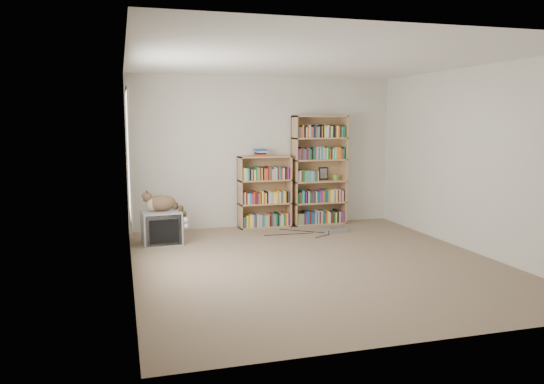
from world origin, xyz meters
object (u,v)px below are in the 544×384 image
object	(u,v)px
bookcase_short	(264,195)
dvd_player	(334,230)
bookcase_tall	(319,173)
crt_tv	(161,227)
cat	(165,205)

from	to	relation	value
bookcase_short	dvd_player	distance (m)	1.31
bookcase_short	bookcase_tall	bearing A→B (deg)	-0.04
bookcase_short	dvd_player	xyz separation A→B (m)	(0.97, -0.73, -0.50)
crt_tv	bookcase_short	world-z (taller)	bookcase_short
dvd_player	bookcase_short	bearing A→B (deg)	134.66
crt_tv	dvd_player	xyz separation A→B (m)	(2.72, 0.03, -0.20)
crt_tv	dvd_player	distance (m)	2.73
cat	bookcase_short	world-z (taller)	bookcase_short
crt_tv	cat	distance (m)	0.33
crt_tv	bookcase_tall	bearing A→B (deg)	11.75
bookcase_tall	crt_tv	bearing A→B (deg)	-164.52
bookcase_tall	bookcase_short	bearing A→B (deg)	179.96
bookcase_tall	dvd_player	xyz separation A→B (m)	(-0.00, -0.73, -0.84)
crt_tv	bookcase_tall	world-z (taller)	bookcase_tall
crt_tv	cat	bearing A→B (deg)	-10.40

